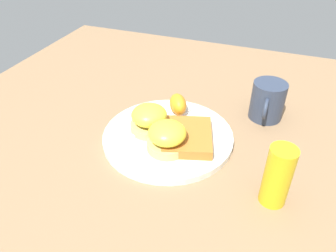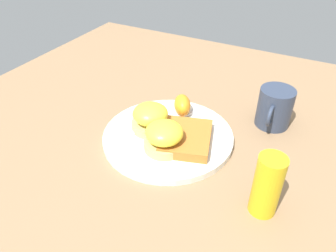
{
  "view_description": "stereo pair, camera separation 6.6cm",
  "coord_description": "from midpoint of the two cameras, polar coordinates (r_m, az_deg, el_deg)",
  "views": [
    {
      "loc": [
        0.5,
        0.19,
        0.42
      ],
      "look_at": [
        0.0,
        0.0,
        0.03
      ],
      "focal_mm": 35.0,
      "sensor_mm": 36.0,
      "label": 1
    },
    {
      "loc": [
        0.48,
        0.25,
        0.42
      ],
      "look_at": [
        0.0,
        0.0,
        0.03
      ],
      "focal_mm": 35.0,
      "sensor_mm": 36.0,
      "label": 2
    }
  ],
  "objects": [
    {
      "name": "ground_plane",
      "position": [
        0.68,
        2.78,
        -2.41
      ],
      "size": [
        1.1,
        1.1,
        0.0
      ],
      "primitive_type": "plane",
      "color": "#846647"
    },
    {
      "name": "sandwich_benedict_left",
      "position": [
        0.67,
        -0.29,
        1.36
      ],
      "size": [
        0.08,
        0.08,
        0.06
      ],
      "color": "tan",
      "rests_on": "plate"
    },
    {
      "name": "hashbrown_patty",
      "position": [
        0.65,
        6.06,
        -2.19
      ],
      "size": [
        0.14,
        0.13,
        0.02
      ],
      "primitive_type": "cube",
      "rotation": [
        0.0,
        0.0,
        0.29
      ],
      "color": "#AF6527",
      "rests_on": "plate"
    },
    {
      "name": "orange_wedge",
      "position": [
        0.73,
        5.13,
        3.57
      ],
      "size": [
        0.07,
        0.06,
        0.04
      ],
      "primitive_type": "ellipsoid",
      "rotation": [
        0.0,
        0.0,
        3.71
      ],
      "color": "orange",
      "rests_on": "plate"
    },
    {
      "name": "condiment_bottle",
      "position": [
        0.54,
        20.34,
        -9.86
      ],
      "size": [
        0.04,
        0.04,
        0.11
      ],
      "primitive_type": "cylinder",
      "color": "gold",
      "rests_on": "ground_plane"
    },
    {
      "name": "fork",
      "position": [
        0.7,
        1.29,
        0.5
      ],
      "size": [
        0.19,
        0.11,
        0.0
      ],
      "color": "silver",
      "rests_on": "plate"
    },
    {
      "name": "cup",
      "position": [
        0.75,
        20.52,
        2.92
      ],
      "size": [
        0.1,
        0.07,
        0.09
      ],
      "color": "#2D384C",
      "rests_on": "ground_plane"
    },
    {
      "name": "sandwich_benedict_right",
      "position": [
        0.62,
        2.38,
        -2.0
      ],
      "size": [
        0.08,
        0.08,
        0.06
      ],
      "color": "tan",
      "rests_on": "plate"
    },
    {
      "name": "plate",
      "position": [
        0.68,
        2.79,
        -1.94
      ],
      "size": [
        0.27,
        0.27,
        0.01
      ],
      "primitive_type": "cylinder",
      "color": "silver",
      "rests_on": "ground_plane"
    }
  ]
}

